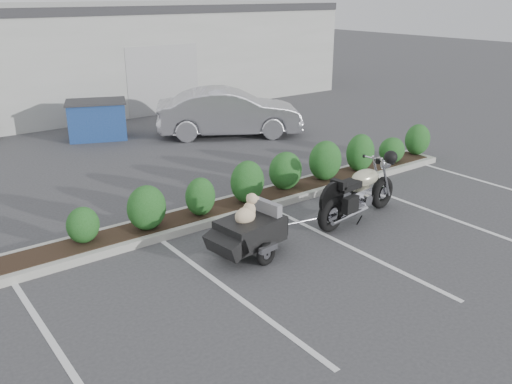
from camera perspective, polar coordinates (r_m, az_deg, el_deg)
ground at (r=9.99m, az=2.50°, el=-6.39°), size 90.00×90.00×0.00m
planter_kerb at (r=12.11m, az=-0.39°, el=-1.04°), size 12.00×1.00×0.15m
building at (r=24.67m, az=-23.90°, el=12.90°), size 26.00×10.00×4.00m
motorcycle at (r=11.39m, az=10.79°, el=-0.15°), size 2.50×0.94×1.44m
pet_trailer at (r=9.68m, az=-0.69°, el=-3.99°), size 2.02×1.14×1.19m
sedan at (r=17.93m, az=-2.82°, el=8.36°), size 4.86×3.74×1.54m
dumpster at (r=18.31m, az=-16.37°, el=7.34°), size 2.20×1.87×1.22m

